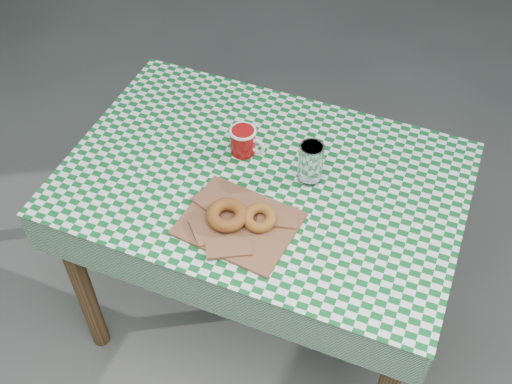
# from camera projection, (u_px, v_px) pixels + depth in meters

# --- Properties ---
(ground) EXTENTS (60.00, 60.00, 0.00)m
(ground) POSITION_uv_depth(u_px,v_px,m) (285.00, 330.00, 2.33)
(ground) COLOR #4B4B46
(ground) RESTS_ON ground
(table) EXTENTS (1.20, 0.87, 0.75)m
(table) POSITION_uv_depth(u_px,v_px,m) (262.00, 256.00, 2.10)
(table) COLOR #51301B
(table) RESTS_ON ground
(tablecloth) EXTENTS (1.23, 0.89, 0.01)m
(tablecloth) POSITION_uv_depth(u_px,v_px,m) (263.00, 178.00, 1.81)
(tablecloth) COLOR #0E5B23
(tablecloth) RESTS_ON table
(paper_bag) EXTENTS (0.30, 0.24, 0.02)m
(paper_bag) POSITION_uv_depth(u_px,v_px,m) (239.00, 223.00, 1.69)
(paper_bag) COLOR brown
(paper_bag) RESTS_ON tablecloth
(bagel_front) EXTENTS (0.14, 0.14, 0.04)m
(bagel_front) POSITION_uv_depth(u_px,v_px,m) (227.00, 215.00, 1.67)
(bagel_front) COLOR brown
(bagel_front) RESTS_ON paper_bag
(bagel_back) EXTENTS (0.10, 0.10, 0.03)m
(bagel_back) POSITION_uv_depth(u_px,v_px,m) (259.00, 218.00, 1.67)
(bagel_back) COLOR #A56322
(bagel_back) RESTS_ON paper_bag
(coffee_mug) EXTENTS (0.15, 0.15, 0.09)m
(coffee_mug) POSITION_uv_depth(u_px,v_px,m) (243.00, 141.00, 1.85)
(coffee_mug) COLOR #93090A
(coffee_mug) RESTS_ON tablecloth
(drinking_glass) EXTENTS (0.09, 0.09, 0.13)m
(drinking_glass) POSITION_uv_depth(u_px,v_px,m) (311.00, 163.00, 1.76)
(drinking_glass) COLOR white
(drinking_glass) RESTS_ON tablecloth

